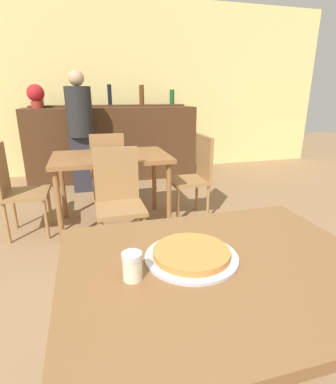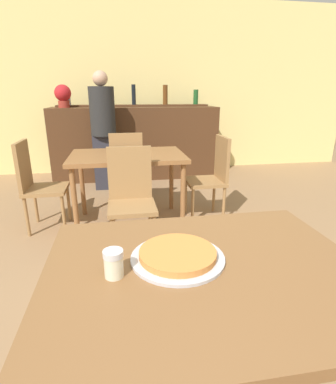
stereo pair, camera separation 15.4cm
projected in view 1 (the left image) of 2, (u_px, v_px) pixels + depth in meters
wall_back at (107, 89)px, 4.98m from camera, size 8.00×0.05×2.80m
dining_table_near at (220, 281)px, 1.10m from camera, size 1.14×0.90×0.75m
dining_table_far at (111, 163)px, 2.99m from camera, size 1.14×0.76×0.75m
bar_counter at (113, 144)px, 4.78m from camera, size 2.60×0.56×1.12m
bar_back_shelf at (110, 103)px, 4.71m from camera, size 2.39×0.24×0.34m
chair_far_side_front at (119, 195)px, 2.54m from camera, size 0.40×0.40×0.90m
chair_far_side_back at (108, 166)px, 3.54m from camera, size 0.40×0.40×0.90m
chair_far_side_left at (15, 185)px, 2.81m from camera, size 0.40×0.40×0.90m
chair_far_side_right at (196, 172)px, 3.27m from camera, size 0.40×0.40×0.90m
pizza_tray at (191, 255)px, 1.11m from camera, size 0.35×0.35×0.04m
cheese_shaker at (132, 266)px, 0.97m from camera, size 0.07×0.07×0.10m
person_standing at (81, 129)px, 4.03m from camera, size 0.34×0.34×1.61m
potted_plant at (36, 95)px, 4.23m from camera, size 0.24×0.24×0.33m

